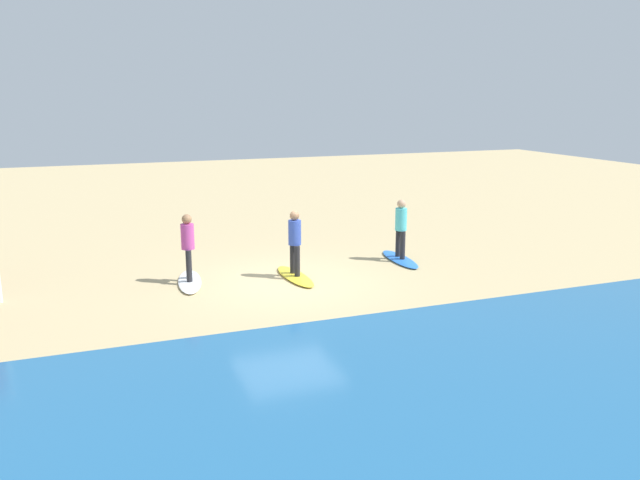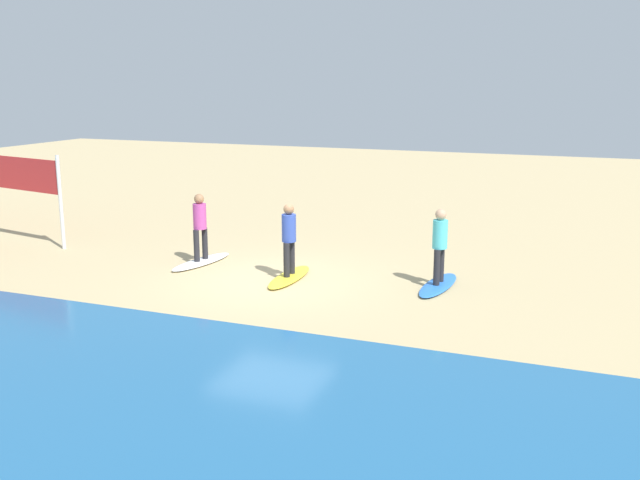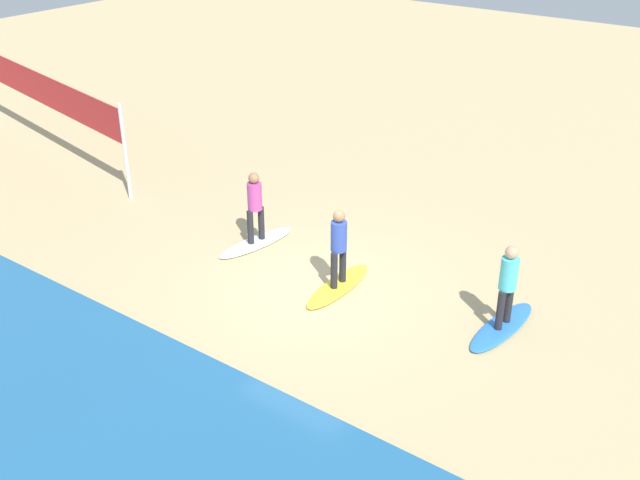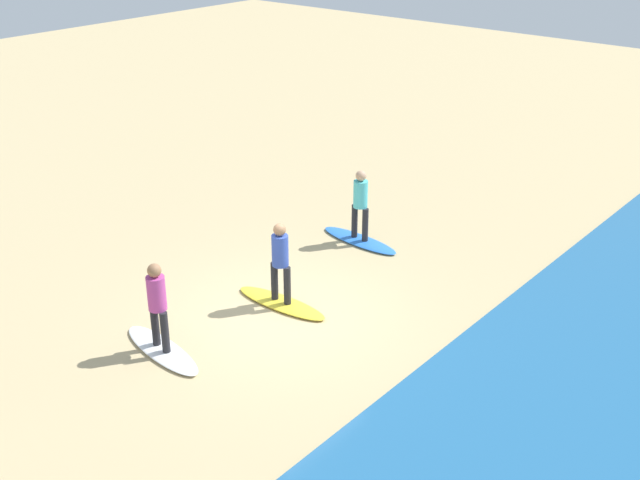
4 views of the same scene
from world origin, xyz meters
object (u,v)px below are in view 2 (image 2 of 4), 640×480
surfboard_blue (438,285)px  surfer_blue (440,241)px  surfboard_yellow (289,277)px  surfer_white (200,222)px  surfer_yellow (289,234)px  surfboard_white (201,262)px

surfboard_blue → surfer_blue: bearing=0.0°
surfboard_blue → surfboard_yellow: bearing=-75.7°
surfer_white → surfer_yellow: bearing=169.5°
surfboard_blue → surfboard_yellow: size_ratio=1.00×
surfboard_blue → surfer_white: (5.87, 0.11, 0.99)m
surfer_white → surfboard_blue: bearing=-178.9°
surfboard_yellow → surfer_yellow: (0.00, 0.00, 0.99)m
surfboard_blue → surfboard_yellow: same height
surfboard_blue → surfboard_white: 5.87m
surfboard_blue → surfer_yellow: bearing=-75.7°
surfer_blue → surfer_yellow: same height
surfboard_yellow → surfer_yellow: surfer_yellow is taller
surfer_blue → surfer_white: size_ratio=1.00×
surfer_yellow → surfboard_white: (2.58, -0.48, -0.99)m
surfboard_blue → surfboard_white: bearing=-84.8°
surfer_blue → surfboard_white: 5.95m
surfer_yellow → surfboard_white: 2.80m
surfer_yellow → surfboard_white: bearing=-10.5°
surfboard_yellow → surfboard_blue: bearing=97.8°
surfboard_blue → surfer_yellow: surfer_yellow is taller
surfboard_white → surfer_yellow: bearing=87.8°
surfboard_yellow → surfboard_white: same height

